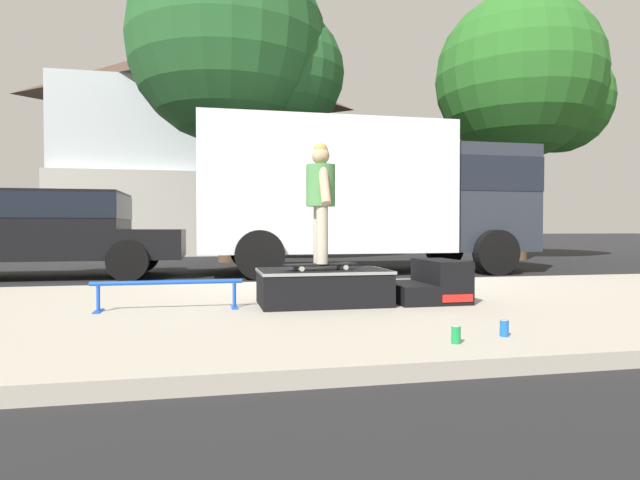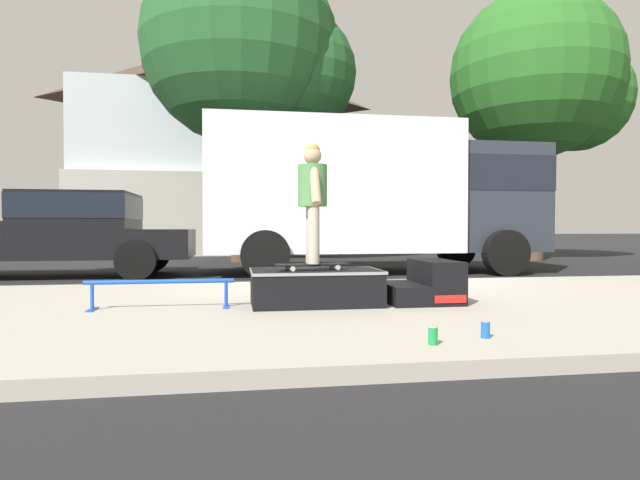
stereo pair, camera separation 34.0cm
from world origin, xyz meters
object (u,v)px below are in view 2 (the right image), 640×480
soda_can_b (433,336)px  pickup_truck_black (49,230)px  skate_box (315,286)px  grind_rail (160,287)px  street_tree_main (544,81)px  kicker_ramp (425,285)px  street_tree_neighbour (252,53)px  box_truck (375,192)px  skateboard (313,265)px  soda_can (485,330)px  skater_kid (313,193)px

soda_can_b → pickup_truck_black: bearing=124.0°
skate_box → pickup_truck_black: (-4.35, 5.18, 0.57)m
grind_rail → street_tree_main: street_tree_main is taller
kicker_ramp → street_tree_neighbour: street_tree_neighbour is taller
box_truck → street_tree_neighbour: bearing=121.4°
soda_can_b → box_truck: 7.57m
kicker_ramp → skateboard: kicker_ramp is taller
soda_can → soda_can_b: size_ratio=1.00×
soda_can → street_tree_neighbour: (-1.35, 11.08, 5.57)m
grind_rail → skater_kid: 1.83m
kicker_ramp → pickup_truck_black: (-5.57, 5.18, 0.58)m
box_truck → soda_can_b: bearing=-102.0°
grind_rail → soda_can_b: grind_rail is taller
grind_rail → pickup_truck_black: pickup_truck_black is taller
skateboard → street_tree_neighbour: street_tree_neighbour is taller
street_tree_main → pickup_truck_black: bearing=-164.8°
kicker_ramp → pickup_truck_black: bearing=137.1°
skate_box → skater_kid: skater_kid is taller
pickup_truck_black → box_truck: bearing=0.2°
soda_can → street_tree_neighbour: size_ratio=0.01×
pickup_truck_black → skate_box: bearing=-50.0°
skate_box → street_tree_main: street_tree_main is taller
skate_box → soda_can: (0.99, -1.90, -0.14)m
pickup_truck_black → street_tree_main: 13.48m
street_tree_neighbour → kicker_ramp: bearing=-80.1°
skater_kid → street_tree_main: (8.02, 8.58, 3.89)m
grind_rail → soda_can: size_ratio=11.65×
skate_box → skateboard: size_ratio=1.70×
grind_rail → pickup_truck_black: size_ratio=0.26×
street_tree_neighbour → skater_kid: bearing=-87.9°
street_tree_neighbour → soda_can_b: bearing=-85.5°
kicker_ramp → grind_rail: size_ratio=0.57×
soda_can → street_tree_main: size_ratio=0.02×
street_tree_neighbour → skate_box: bearing=-87.7°
skate_box → skateboard: 0.24m
skate_box → soda_can: bearing=-62.6°
pickup_truck_black → street_tree_main: bearing=15.2°
skater_kid → soda_can: size_ratio=10.06×
soda_can → box_truck: (1.08, 7.10, 1.52)m
skateboard → skater_kid: bearing=63.4°
soda_can → soda_can_b: 0.49m
skate_box → soda_can_b: (0.52, -2.05, -0.14)m
skate_box → box_truck: (2.06, 5.20, 1.38)m
grind_rail → box_truck: size_ratio=0.21×
skateboard → soda_can: (1.02, -1.85, -0.37)m
grind_rail → skateboard: size_ratio=1.83×
soda_can_b → street_tree_neighbour: (-0.89, 11.23, 5.57)m
soda_can_b → skater_kid: bearing=105.5°
skater_kid → pickup_truck_black: skater_kid is taller
grind_rail → skateboard: bearing=-0.4°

